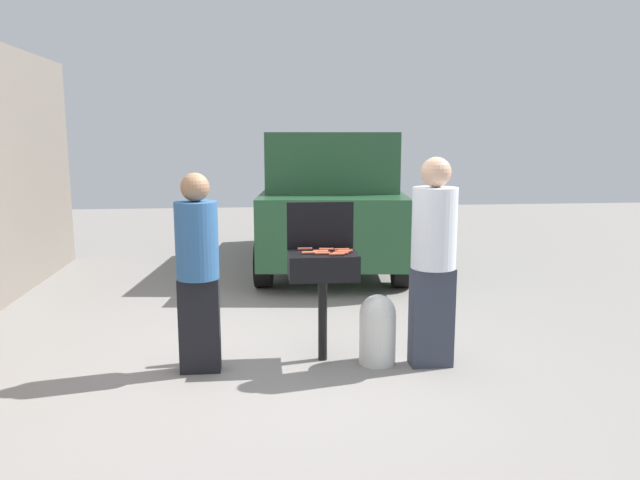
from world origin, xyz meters
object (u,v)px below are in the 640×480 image
object	(u,v)px
bbq_grill	(323,269)
parked_minivan	(331,198)
propane_tank	(378,328)
hot_dog_5	(345,251)
hot_dog_3	(337,254)
person_right	(433,255)
hot_dog_8	(320,251)
person_left	(198,266)
hot_dog_0	(321,252)
hot_dog_6	(341,253)
hot_dog_4	(343,252)
hot_dog_1	(326,249)
hot_dog_2	(323,253)
hot_dog_10	(309,253)
hot_dog_9	(305,249)
hot_dog_7	(342,250)

from	to	relation	value
bbq_grill	parked_minivan	size ratio (longest dim) A/B	0.21
propane_tank	parked_minivan	xyz separation A→B (m)	(0.10, 4.24, 0.70)
hot_dog_5	parked_minivan	bearing A→B (deg)	84.75
hot_dog_3	person_right	xyz separation A→B (m)	(0.82, -0.07, -0.01)
hot_dog_8	person_left	size ratio (longest dim) A/B	0.08
hot_dog_0	hot_dog_6	distance (m)	0.18
hot_dog_6	person_right	xyz separation A→B (m)	(0.78, -0.11, -0.01)
hot_dog_5	hot_dog_8	world-z (taller)	same
bbq_grill	hot_dog_4	world-z (taller)	hot_dog_4
hot_dog_0	hot_dog_1	world-z (taller)	same
hot_dog_2	hot_dog_10	xyz separation A→B (m)	(-0.11, 0.04, 0.00)
hot_dog_2	hot_dog_8	distance (m)	0.10
hot_dog_0	hot_dog_8	world-z (taller)	same
bbq_grill	hot_dog_9	bearing A→B (deg)	137.22
bbq_grill	hot_dog_4	xyz separation A→B (m)	(0.17, -0.05, 0.16)
hot_dog_9	parked_minivan	bearing A→B (deg)	79.75
person_right	hot_dog_1	bearing A→B (deg)	-33.26
hot_dog_7	hot_dog_1	bearing A→B (deg)	169.02
hot_dog_5	hot_dog_6	distance (m)	0.11
hot_dog_10	parked_minivan	bearing A→B (deg)	80.52
hot_dog_2	propane_tank	size ratio (longest dim) A/B	0.21
hot_dog_1	hot_dog_5	size ratio (longest dim) A/B	1.00
hot_dog_6	person_left	world-z (taller)	person_left
hot_dog_4	hot_dog_0	bearing A→B (deg)	173.25
hot_dog_10	bbq_grill	bearing A→B (deg)	24.79
hot_dog_9	hot_dog_4	bearing A→B (deg)	-30.54
hot_dog_1	bbq_grill	bearing A→B (deg)	-116.44
hot_dog_1	hot_dog_8	world-z (taller)	same
propane_tank	parked_minivan	world-z (taller)	parked_minivan
hot_dog_5	propane_tank	xyz separation A→B (m)	(0.27, -0.12, -0.67)
hot_dog_4	hot_dog_9	bearing A→B (deg)	149.46
hot_dog_0	hot_dog_2	xyz separation A→B (m)	(0.01, -0.07, 0.00)
bbq_grill	hot_dog_5	world-z (taller)	hot_dog_5
hot_dog_0	person_left	bearing A→B (deg)	-173.07
hot_dog_2	hot_dog_8	size ratio (longest dim) A/B	1.00
hot_dog_4	propane_tank	world-z (taller)	hot_dog_4
bbq_grill	parked_minivan	world-z (taller)	parked_minivan
hot_dog_3	person_right	distance (m)	0.82
hot_dog_5	propane_tank	world-z (taller)	hot_dog_5
hot_dog_0	hot_dog_4	bearing A→B (deg)	-6.75
hot_dog_9	hot_dog_8	bearing A→B (deg)	-46.95
hot_dog_7	person_left	size ratio (longest dim) A/B	0.08
hot_dog_2	hot_dog_4	world-z (taller)	same
hot_dog_0	hot_dog_3	size ratio (longest dim) A/B	1.00
person_right	hot_dog_0	bearing A→B (deg)	-25.67
bbq_grill	hot_dog_6	distance (m)	0.24
person_left	hot_dog_2	bearing A→B (deg)	-4.20
hot_dog_5	hot_dog_10	size ratio (longest dim) A/B	1.00
hot_dog_2	person_left	distance (m)	1.05
hot_dog_3	parked_minivan	world-z (taller)	parked_minivan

